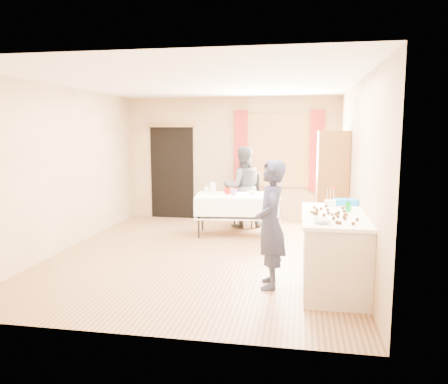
% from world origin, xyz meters
% --- Properties ---
extents(floor, '(4.50, 5.50, 0.02)m').
position_xyz_m(floor, '(0.00, 0.00, -0.01)').
color(floor, '#9E7047').
rests_on(floor, ground).
extents(ceiling, '(4.50, 5.50, 0.02)m').
position_xyz_m(ceiling, '(0.00, 0.00, 2.61)').
color(ceiling, white).
rests_on(ceiling, floor).
extents(wall_back, '(4.50, 0.02, 2.60)m').
position_xyz_m(wall_back, '(0.00, 2.76, 1.30)').
color(wall_back, tan).
rests_on(wall_back, floor).
extents(wall_front, '(4.50, 0.02, 2.60)m').
position_xyz_m(wall_front, '(0.00, -2.76, 1.30)').
color(wall_front, tan).
rests_on(wall_front, floor).
extents(wall_left, '(0.02, 5.50, 2.60)m').
position_xyz_m(wall_left, '(-2.26, 0.00, 1.30)').
color(wall_left, tan).
rests_on(wall_left, floor).
extents(wall_right, '(0.02, 5.50, 2.60)m').
position_xyz_m(wall_right, '(2.26, 0.00, 1.30)').
color(wall_right, tan).
rests_on(wall_right, floor).
extents(window_frame, '(1.32, 0.06, 1.52)m').
position_xyz_m(window_frame, '(1.00, 2.72, 1.50)').
color(window_frame, olive).
rests_on(window_frame, wall_back).
extents(window_pane, '(1.20, 0.02, 1.40)m').
position_xyz_m(window_pane, '(1.00, 2.71, 1.50)').
color(window_pane, white).
rests_on(window_pane, wall_back).
extents(curtain_left, '(0.28, 0.06, 1.65)m').
position_xyz_m(curtain_left, '(0.22, 2.67, 1.50)').
color(curtain_left, maroon).
rests_on(curtain_left, wall_back).
extents(curtain_right, '(0.28, 0.06, 1.65)m').
position_xyz_m(curtain_right, '(1.78, 2.67, 1.50)').
color(curtain_right, maroon).
rests_on(curtain_right, wall_back).
extents(doorway, '(0.95, 0.04, 2.00)m').
position_xyz_m(doorway, '(-1.30, 2.73, 1.00)').
color(doorway, black).
rests_on(doorway, floor).
extents(door_lintel, '(1.05, 0.06, 0.08)m').
position_xyz_m(door_lintel, '(-1.30, 2.70, 2.02)').
color(door_lintel, olive).
rests_on(door_lintel, wall_back).
extents(cabinet, '(0.50, 0.60, 1.91)m').
position_xyz_m(cabinet, '(1.99, 1.01, 0.95)').
color(cabinet, brown).
rests_on(cabinet, floor).
extents(counter, '(0.78, 1.64, 0.91)m').
position_xyz_m(counter, '(1.89, -1.08, 0.45)').
color(counter, beige).
rests_on(counter, floor).
extents(party_table, '(1.61, 0.96, 0.75)m').
position_xyz_m(party_table, '(0.35, 1.38, 0.45)').
color(party_table, black).
rests_on(party_table, floor).
extents(chair, '(0.52, 0.52, 1.04)m').
position_xyz_m(chair, '(0.41, 2.25, 0.31)').
color(chair, black).
rests_on(chair, floor).
extents(girl, '(0.65, 0.49, 1.57)m').
position_xyz_m(girl, '(1.12, -1.22, 0.78)').
color(girl, '#22243E').
rests_on(girl, floor).
extents(woman, '(1.15, 1.08, 1.60)m').
position_xyz_m(woman, '(0.35, 2.05, 0.80)').
color(woman, black).
rests_on(woman, floor).
extents(soda_can, '(0.08, 0.08, 0.12)m').
position_xyz_m(soda_can, '(2.06, -0.89, 0.97)').
color(soda_can, '#079325').
rests_on(soda_can, counter).
extents(mixing_bowl, '(0.32, 0.32, 0.05)m').
position_xyz_m(mixing_bowl, '(1.71, -1.65, 0.93)').
color(mixing_bowl, white).
rests_on(mixing_bowl, counter).
extents(foam_block, '(0.16, 0.12, 0.08)m').
position_xyz_m(foam_block, '(1.87, -0.52, 0.95)').
color(foam_block, white).
rests_on(foam_block, counter).
extents(blue_basket, '(0.32, 0.24, 0.08)m').
position_xyz_m(blue_basket, '(2.08, -0.39, 0.95)').
color(blue_basket, '#178AE3').
rests_on(blue_basket, counter).
extents(pitcher, '(0.12, 0.12, 0.22)m').
position_xyz_m(pitcher, '(-0.09, 1.20, 0.86)').
color(pitcher, silver).
rests_on(pitcher, party_table).
extents(cup_red, '(0.14, 0.14, 0.11)m').
position_xyz_m(cup_red, '(0.16, 1.38, 0.81)').
color(cup_red, '#CA0802').
rests_on(cup_red, party_table).
extents(cup_rainbow, '(0.19, 0.19, 0.12)m').
position_xyz_m(cup_rainbow, '(0.29, 1.23, 0.81)').
color(cup_rainbow, red).
rests_on(cup_rainbow, party_table).
extents(small_bowl, '(0.27, 0.27, 0.05)m').
position_xyz_m(small_bowl, '(0.62, 1.49, 0.78)').
color(small_bowl, white).
rests_on(small_bowl, party_table).
extents(pastry_tray, '(0.28, 0.20, 0.02)m').
position_xyz_m(pastry_tray, '(0.83, 1.33, 0.76)').
color(pastry_tray, white).
rests_on(pastry_tray, party_table).
extents(bottle, '(0.12, 0.12, 0.16)m').
position_xyz_m(bottle, '(-0.27, 1.51, 0.83)').
color(bottle, white).
rests_on(bottle, party_table).
extents(cake_balls, '(0.53, 1.11, 0.04)m').
position_xyz_m(cake_balls, '(1.87, -1.13, 0.93)').
color(cake_balls, '#3F2314').
rests_on(cake_balls, counter).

